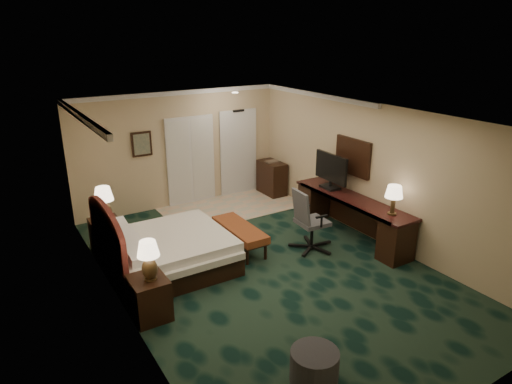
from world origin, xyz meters
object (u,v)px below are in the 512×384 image
nightstand_near (150,298)px  bed_bench (240,238)px  nightstand_far (107,237)px  bed (171,252)px  desk_chair (313,219)px  tv (331,171)px  lamp_near (149,261)px  desk (351,217)px  ottoman (314,367)px  minibar (272,178)px  lamp_far (104,204)px

nightstand_near → bed_bench: bearing=28.8°
nightstand_far → bed: bearing=-56.5°
desk_chair → nightstand_near: bearing=-167.3°
tv → lamp_near: bearing=-162.1°
bed_bench → tv: 2.40m
nightstand_near → lamp_near: size_ratio=1.05×
desk → tv: tv is taller
tv → desk_chair: (-1.02, -0.71, -0.59)m
nightstand_far → lamp_near: bearing=-89.4°
bed → ottoman: bed is taller
lamp_near → desk: bearing=7.4°
bed_bench → nightstand_far: bearing=151.9°
bed_bench → desk_chair: bearing=-30.6°
nightstand_far → minibar: minibar is taller
ottoman → bed_bench: bearing=74.3°
nightstand_far → desk_chair: desk_chair is taller
bed → tv: size_ratio=2.04×
lamp_far → desk_chair: 3.85m
minibar → nightstand_far: bearing=-166.1°
bed_bench → ottoman: bearing=-105.4°
lamp_near → nightstand_near: bearing=133.6°
nightstand_far → minibar: size_ratio=0.78×
ottoman → desk: desk is taller
nightstand_far → ottoman: 4.84m
nightstand_far → ottoman: size_ratio=1.11×
lamp_near → desk: (4.37, 0.56, -0.52)m
lamp_near → lamp_far: (-0.00, 2.39, 0.05)m
bed → ottoman: bearing=-83.1°
bed → ottoman: size_ratio=3.33×
bed → lamp_near: bearing=-122.1°
bed → minibar: size_ratio=2.33×
nightstand_near → tv: (4.40, 1.22, 0.89)m
lamp_far → minibar: lamp_far is taller
nightstand_near → minibar: 5.67m
bed_bench → minibar: bearing=45.8°
nightstand_far → minibar: 4.58m
nightstand_near → lamp_far: 2.45m
tv → desk_chair: bearing=-143.1°
nightstand_far → tv: size_ratio=0.68×
minibar → tv: bearing=-91.3°
lamp_far → tv: 4.52m
bed_bench → desk: bearing=-17.0°
lamp_far → bed_bench: size_ratio=0.47×
ottoman → desk_chair: bearing=52.3°
lamp_near → lamp_far: lamp_far is taller
bed → lamp_near: (-0.77, -1.23, 0.62)m
bed → lamp_far: bearing=123.8°
lamp_far → minibar: (4.43, 1.15, -0.57)m
lamp_far → desk: bearing=-22.7°
minibar → ottoman: bearing=-119.2°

